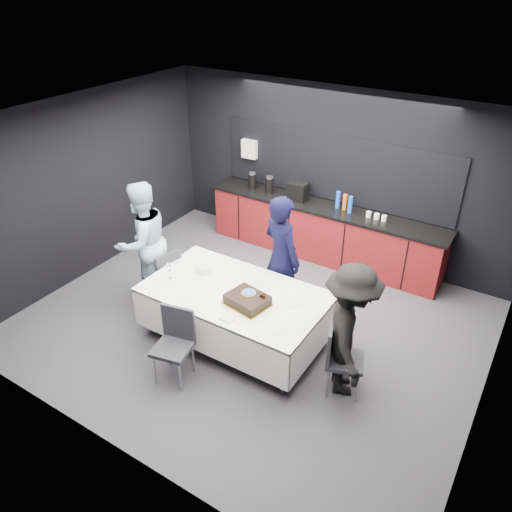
% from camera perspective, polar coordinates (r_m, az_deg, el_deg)
% --- Properties ---
extents(ground, '(6.00, 6.00, 0.00)m').
position_cam_1_polar(ground, '(7.07, -0.44, -7.69)').
color(ground, '#404045').
rests_on(ground, ground).
extents(room_shell, '(6.04, 5.04, 2.82)m').
position_cam_1_polar(room_shell, '(6.09, -0.50, 6.14)').
color(room_shell, white).
rests_on(room_shell, ground).
extents(kitchenette, '(4.10, 0.64, 2.05)m').
position_cam_1_polar(kitchenette, '(8.43, 7.61, 3.28)').
color(kitchenette, maroon).
rests_on(kitchenette, ground).
extents(party_table, '(2.32, 1.32, 0.78)m').
position_cam_1_polar(party_table, '(6.42, -2.39, -5.08)').
color(party_table, '#99999E').
rests_on(party_table, ground).
extents(cake_assembly, '(0.57, 0.50, 0.16)m').
position_cam_1_polar(cake_assembly, '(6.07, -0.98, -5.03)').
color(cake_assembly, gold).
rests_on(cake_assembly, party_table).
extents(plate_stack, '(0.21, 0.21, 0.10)m').
position_cam_1_polar(plate_stack, '(6.73, -6.01, -1.40)').
color(plate_stack, white).
rests_on(plate_stack, party_table).
extents(loose_plate_near, '(0.19, 0.19, 0.01)m').
position_cam_1_polar(loose_plate_near, '(6.25, -8.02, -4.90)').
color(loose_plate_near, white).
rests_on(loose_plate_near, party_table).
extents(loose_plate_right_a, '(0.22, 0.22, 0.01)m').
position_cam_1_polar(loose_plate_right_a, '(6.14, 4.27, -5.36)').
color(loose_plate_right_a, white).
rests_on(loose_plate_right_a, party_table).
extents(loose_plate_right_b, '(0.20, 0.20, 0.01)m').
position_cam_1_polar(loose_plate_right_b, '(5.73, 2.48, -8.35)').
color(loose_plate_right_b, white).
rests_on(loose_plate_right_b, party_table).
extents(loose_plate_far, '(0.19, 0.19, 0.01)m').
position_cam_1_polar(loose_plate_far, '(6.46, 0.25, -3.22)').
color(loose_plate_far, white).
rests_on(loose_plate_far, party_table).
extents(fork_pile, '(0.17, 0.11, 0.02)m').
position_cam_1_polar(fork_pile, '(5.87, -3.39, -7.18)').
color(fork_pile, white).
rests_on(fork_pile, party_table).
extents(champagne_flute, '(0.06, 0.06, 0.22)m').
position_cam_1_polar(champagne_flute, '(6.60, -9.92, -1.36)').
color(champagne_flute, white).
rests_on(champagne_flute, party_table).
extents(chair_left, '(0.50, 0.50, 0.92)m').
position_cam_1_polar(chair_left, '(7.22, -10.30, -2.10)').
color(chair_left, '#29292E').
rests_on(chair_left, ground).
extents(chair_right, '(0.54, 0.54, 0.92)m').
position_cam_1_polar(chair_right, '(5.86, 9.45, -10.92)').
color(chair_right, '#29292E').
rests_on(chair_right, ground).
extents(chair_near, '(0.50, 0.50, 0.92)m').
position_cam_1_polar(chair_near, '(6.06, -9.22, -9.33)').
color(chair_near, '#29292E').
rests_on(chair_near, ground).
extents(person_center, '(0.78, 0.66, 1.82)m').
position_cam_1_polar(person_center, '(6.79, 2.92, -0.17)').
color(person_center, black).
rests_on(person_center, ground).
extents(person_left, '(0.82, 0.98, 1.81)m').
position_cam_1_polar(person_left, '(7.35, -12.81, 1.58)').
color(person_left, silver).
rests_on(person_left, ground).
extents(person_right, '(1.05, 1.25, 1.68)m').
position_cam_1_polar(person_right, '(5.70, 10.65, -8.47)').
color(person_right, black).
rests_on(person_right, ground).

